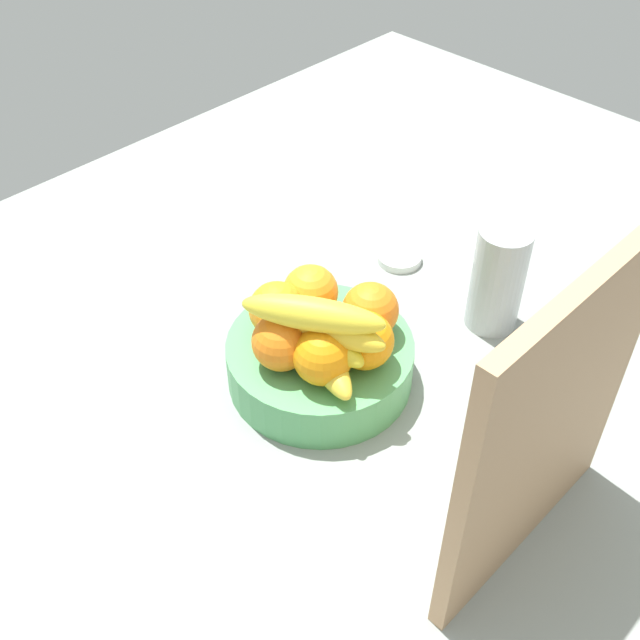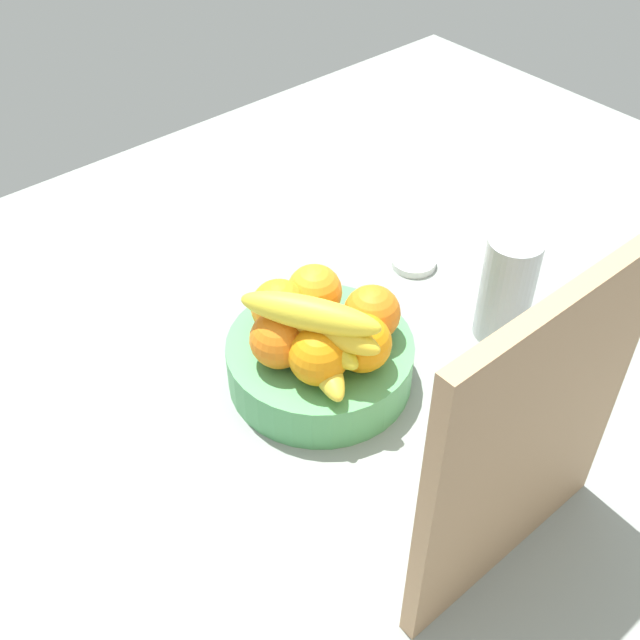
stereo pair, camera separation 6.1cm
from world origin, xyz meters
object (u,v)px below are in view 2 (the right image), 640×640
object	(u,v)px
orange_back_right	(362,343)
orange_top_stack	(372,313)
fruit_bowl	(320,361)
orange_back_left	(318,356)
jar_lid	(414,262)
thermos_tumbler	(507,289)
orange_front_right	(279,307)
cutting_board	(529,444)
orange_front_left	(317,290)
banana_bunch	(313,328)
orange_center	(279,339)

from	to	relation	value
orange_back_right	orange_top_stack	distance (cm)	5.54
fruit_bowl	orange_top_stack	distance (cm)	9.44
orange_back_left	jar_lid	distance (cm)	34.19
orange_back_left	thermos_tumbler	world-z (taller)	thermos_tumbler
orange_front_right	cutting_board	xyz separation A→B (cm)	(0.01, 37.20, 8.20)
orange_front_left	orange_top_stack	distance (cm)	8.14
fruit_bowl	orange_front_right	bearing A→B (deg)	-69.77
orange_top_stack	banana_bunch	distance (cm)	8.80
banana_bunch	cutting_board	xyz separation A→B (cm)	(-0.49, 30.08, 6.49)
fruit_bowl	orange_top_stack	bearing A→B (deg)	154.46
orange_back_right	orange_top_stack	world-z (taller)	same
orange_front_left	orange_front_right	xyz separation A→B (cm)	(5.72, -0.57, 0.00)
orange_front_left	jar_lid	size ratio (longest dim) A/B	1.06
orange_center	jar_lid	size ratio (longest dim) A/B	1.06
fruit_bowl	orange_center	size ratio (longest dim) A/B	3.32
orange_back_left	orange_top_stack	xyz separation A→B (cm)	(-9.90, -1.39, 0.00)
orange_top_stack	thermos_tumbler	world-z (taller)	thermos_tumbler
orange_front_right	jar_lid	size ratio (longest dim) A/B	1.06
orange_center	jar_lid	distance (cm)	34.21
orange_front_right	cutting_board	distance (cm)	38.10
orange_top_stack	jar_lid	distance (cm)	25.18
orange_front_left	cutting_board	bearing A→B (deg)	81.11
orange_center	thermos_tumbler	distance (cm)	32.00
orange_front_left	cutting_board	world-z (taller)	cutting_board
orange_front_right	orange_top_stack	world-z (taller)	same
fruit_bowl	orange_back_left	bearing A→B (deg)	47.57
orange_top_stack	banana_bunch	bearing A→B (deg)	-8.32
fruit_bowl	orange_front_left	distance (cm)	9.09
jar_lid	orange_top_stack	bearing A→B (deg)	29.87
fruit_bowl	banana_bunch	xyz separation A→B (cm)	(2.53, 1.62, 8.41)
fruit_bowl	orange_top_stack	xyz separation A→B (cm)	(-6.01, 2.87, 6.69)
orange_back_left	orange_top_stack	world-z (taller)	same
orange_front_right	orange_back_left	distance (cm)	9.94
orange_front_right	fruit_bowl	bearing A→B (deg)	110.23
orange_front_left	banana_bunch	xyz separation A→B (cm)	(6.22, 6.55, 1.72)
orange_back_left	cutting_board	world-z (taller)	cutting_board
banana_bunch	jar_lid	xyz separation A→B (cm)	(-28.86, -10.42, -10.92)
orange_center	orange_back_right	distance (cm)	9.93
orange_front_right	banana_bunch	xyz separation A→B (cm)	(0.50, 7.12, 1.72)
cutting_board	banana_bunch	bearing A→B (deg)	-89.04
orange_front_left	thermos_tumbler	xyz separation A→B (cm)	(-20.89, 14.28, -2.01)
orange_top_stack	orange_center	bearing A→B (deg)	-17.93
thermos_tumbler	jar_lid	bearing A→B (deg)	-95.51
orange_back_left	orange_front_right	bearing A→B (deg)	-100.83
orange_back_right	orange_back_left	bearing A→B (deg)	-18.22
fruit_bowl	jar_lid	xyz separation A→B (cm)	(-26.33, -8.80, -2.51)
orange_front_right	orange_back_left	size ratio (longest dim) A/B	1.00
orange_front_left	orange_center	bearing A→B (deg)	23.28
orange_front_right	banana_bunch	size ratio (longest dim) A/B	0.38
thermos_tumbler	orange_front_right	bearing A→B (deg)	-29.17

